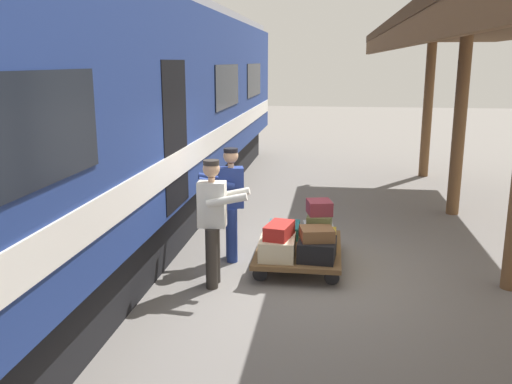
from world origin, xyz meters
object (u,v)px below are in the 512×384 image
(suitcase_olive_duffel, at_px, (319,223))
(porter_by_door, at_px, (214,219))
(train_car, at_px, (71,126))
(suitcase_teal_softside, at_px, (284,230))
(suitcase_orange_carryall, at_px, (281,239))
(suitcase_black_hardshell, at_px, (317,249))
(suitcase_burgundy_valise, at_px, (319,207))
(porter_in_overalls, at_px, (230,200))
(suitcase_cream_canvas, at_px, (277,247))
(luggage_cart, at_px, (299,249))
(suitcase_gray_aluminum, at_px, (319,231))
(suitcase_yellow_case, at_px, (318,239))
(suitcase_slate_roller, at_px, (280,228))
(suitcase_brown_leather, at_px, (317,234))
(suitcase_red_plastic, at_px, (279,230))

(suitcase_olive_duffel, xyz_separation_m, porter_by_door, (1.36, 0.91, 0.26))
(train_car, xyz_separation_m, suitcase_teal_softside, (-2.89, -0.99, -1.69))
(suitcase_orange_carryall, bearing_deg, suitcase_black_hardshell, 138.27)
(train_car, distance_m, suitcase_black_hardshell, 3.82)
(suitcase_burgundy_valise, relative_size, porter_by_door, 0.22)
(porter_in_overalls, height_order, porter_by_door, same)
(suitcase_cream_canvas, bearing_deg, porter_in_overalls, -35.66)
(luggage_cart, relative_size, porter_by_door, 1.04)
(suitcase_gray_aluminum, bearing_deg, suitcase_cream_canvas, 60.73)
(suitcase_teal_softside, bearing_deg, suitcase_black_hardshell, 119.27)
(suitcase_yellow_case, bearing_deg, suitcase_olive_duffel, 114.05)
(suitcase_slate_roller, bearing_deg, suitcase_gray_aluminum, -139.95)
(suitcase_teal_softside, distance_m, suitcase_yellow_case, 0.74)
(suitcase_orange_carryall, bearing_deg, suitcase_gray_aluminum, -138.27)
(luggage_cart, distance_m, suitcase_black_hardshell, 0.59)
(suitcase_burgundy_valise, distance_m, porter_by_door, 1.64)
(train_car, height_order, suitcase_teal_softside, train_car)
(suitcase_brown_leather, xyz_separation_m, porter_by_door, (1.33, 0.46, 0.29))
(suitcase_yellow_case, bearing_deg, luggage_cart, 0.00)
(luggage_cart, xyz_separation_m, suitcase_orange_carryall, (0.27, 0.00, 0.14))
(train_car, relative_size, luggage_cart, 12.08)
(suitcase_burgundy_valise, bearing_deg, suitcase_red_plastic, 40.08)
(suitcase_slate_roller, bearing_deg, suitcase_burgundy_valise, 176.72)
(luggage_cart, distance_m, porter_in_overalls, 1.25)
(train_car, xyz_separation_m, suitcase_burgundy_valise, (-3.45, -0.49, -1.17))
(suitcase_slate_roller, bearing_deg, suitcase_orange_carryall, 124.43)
(suitcase_olive_duffel, bearing_deg, suitcase_black_hardshell, 88.25)
(suitcase_orange_carryall, distance_m, suitcase_gray_aluminum, 0.73)
(porter_by_door, bearing_deg, suitcase_yellow_case, -145.02)
(suitcase_brown_leather, bearing_deg, luggage_cart, -60.95)
(luggage_cart, relative_size, suitcase_olive_duffel, 3.82)
(suitcase_gray_aluminum, height_order, suitcase_burgundy_valise, suitcase_burgundy_valise)
(suitcase_cream_canvas, height_order, suitcase_teal_softside, suitcase_cream_canvas)
(suitcase_yellow_case, distance_m, porter_by_door, 1.72)
(suitcase_teal_softside, height_order, suitcase_black_hardshell, suitcase_black_hardshell)
(suitcase_black_hardshell, height_order, suitcase_slate_roller, suitcase_slate_roller)
(suitcase_yellow_case, relative_size, porter_by_door, 0.30)
(luggage_cart, relative_size, suitcase_brown_leather, 4.06)
(suitcase_slate_roller, relative_size, porter_by_door, 0.27)
(suitcase_teal_softside, height_order, suitcase_olive_duffel, suitcase_olive_duffel)
(suitcase_black_hardshell, distance_m, suitcase_red_plastic, 0.58)
(suitcase_orange_carryall, bearing_deg, porter_in_overalls, -4.56)
(train_car, xyz_separation_m, porter_by_door, (-2.10, 0.44, -1.14))
(suitcase_slate_roller, xyz_separation_m, suitcase_red_plastic, (-0.03, 0.48, 0.11))
(suitcase_teal_softside, relative_size, suitcase_slate_roller, 1.20)
(suitcase_cream_canvas, distance_m, suitcase_black_hardshell, 0.55)
(suitcase_olive_duffel, height_order, suitcase_red_plastic, suitcase_olive_duffel)
(train_car, relative_size, suitcase_orange_carryall, 35.54)
(porter_by_door, bearing_deg, suitcase_slate_roller, -129.27)
(suitcase_teal_softside, xyz_separation_m, suitcase_gray_aluminum, (-0.55, -0.00, -0.00))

